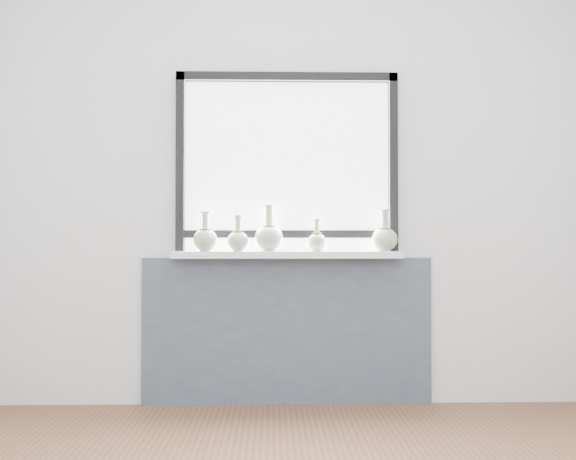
{
  "coord_description": "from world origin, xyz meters",
  "views": [
    {
      "loc": [
        -0.09,
        -2.0,
        0.95
      ],
      "look_at": [
        0.0,
        1.55,
        1.02
      ],
      "focal_mm": 40.0,
      "sensor_mm": 36.0,
      "label": 1
    }
  ],
  "objects_px": {
    "vase_d": "(317,241)",
    "vase_c": "(269,236)",
    "windowsill": "(287,255)",
    "vase_a": "(205,238)",
    "vase_b": "(238,240)",
    "vase_e": "(384,238)"
  },
  "relations": [
    {
      "from": "vase_b",
      "to": "vase_e",
      "type": "xyz_separation_m",
      "value": [
        0.85,
        -0.0,
        0.01
      ]
    },
    {
      "from": "vase_a",
      "to": "vase_b",
      "type": "xyz_separation_m",
      "value": [
        0.19,
        -0.0,
        -0.01
      ]
    },
    {
      "from": "vase_a",
      "to": "vase_b",
      "type": "height_order",
      "value": "vase_a"
    },
    {
      "from": "vase_a",
      "to": "vase_c",
      "type": "relative_size",
      "value": 0.85
    },
    {
      "from": "vase_c",
      "to": "vase_a",
      "type": "bearing_deg",
      "value": -175.82
    },
    {
      "from": "vase_b",
      "to": "windowsill",
      "type": "bearing_deg",
      "value": 4.84
    },
    {
      "from": "windowsill",
      "to": "vase_e",
      "type": "distance_m",
      "value": 0.57
    },
    {
      "from": "windowsill",
      "to": "vase_b",
      "type": "relative_size",
      "value": 6.38
    },
    {
      "from": "windowsill",
      "to": "vase_e",
      "type": "bearing_deg",
      "value": -2.88
    },
    {
      "from": "vase_a",
      "to": "vase_c",
      "type": "xyz_separation_m",
      "value": [
        0.36,
        0.03,
        0.01
      ]
    },
    {
      "from": "vase_d",
      "to": "vase_c",
      "type": "bearing_deg",
      "value": 178.03
    },
    {
      "from": "vase_a",
      "to": "vase_d",
      "type": "xyz_separation_m",
      "value": [
        0.64,
        0.02,
        -0.01
      ]
    },
    {
      "from": "windowsill",
      "to": "vase_d",
      "type": "relative_size",
      "value": 7.12
    },
    {
      "from": "vase_d",
      "to": "vase_e",
      "type": "distance_m",
      "value": 0.39
    },
    {
      "from": "windowsill",
      "to": "vase_c",
      "type": "xyz_separation_m",
      "value": [
        -0.11,
        0.0,
        0.11
      ]
    },
    {
      "from": "windowsill",
      "to": "vase_c",
      "type": "relative_size",
      "value": 4.92
    },
    {
      "from": "vase_b",
      "to": "vase_c",
      "type": "distance_m",
      "value": 0.18
    },
    {
      "from": "windowsill",
      "to": "vase_d",
      "type": "height_order",
      "value": "vase_d"
    },
    {
      "from": "windowsill",
      "to": "vase_d",
      "type": "distance_m",
      "value": 0.19
    },
    {
      "from": "windowsill",
      "to": "vase_a",
      "type": "height_order",
      "value": "vase_a"
    },
    {
      "from": "windowsill",
      "to": "vase_d",
      "type": "bearing_deg",
      "value": -1.91
    },
    {
      "from": "vase_e",
      "to": "vase_b",
      "type": "bearing_deg",
      "value": 179.73
    }
  ]
}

